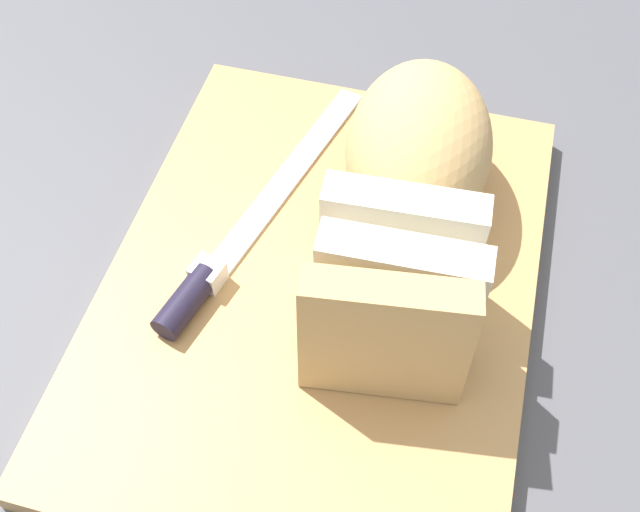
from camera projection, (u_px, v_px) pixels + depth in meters
ground_plane at (320, 297)px, 0.57m from camera, size 3.00×3.00×0.00m
cutting_board at (320, 288)px, 0.56m from camera, size 0.42×0.32×0.02m
bread_loaf at (412, 188)px, 0.54m from camera, size 0.27×0.12×0.10m
bread_knife at (223, 257)px, 0.55m from camera, size 0.28×0.10×0.02m
crumb_near_knife at (354, 318)px, 0.53m from camera, size 0.01×0.01×0.01m
crumb_near_loaf at (337, 333)px, 0.52m from camera, size 0.01×0.01×0.01m
crumb_stray_left at (391, 316)px, 0.53m from camera, size 0.01×0.01×0.01m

